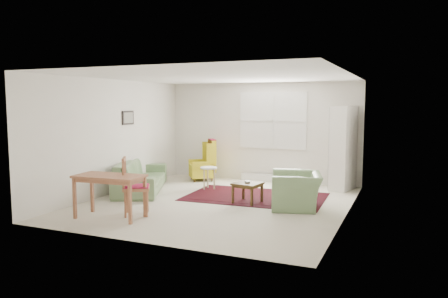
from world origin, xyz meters
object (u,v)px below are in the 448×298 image
at_px(coffee_table, 247,193).
at_px(cabinet, 343,148).
at_px(desk, 110,197).
at_px(wingback_chair, 202,160).
at_px(armchair, 296,187).
at_px(sofa, 141,170).
at_px(stool, 209,178).
at_px(desk_chair, 136,186).

height_order(coffee_table, cabinet, cabinet).
bearing_deg(cabinet, desk, -116.22).
relative_size(wingback_chair, coffee_table, 2.10).
xyz_separation_m(armchair, desk, (-2.79, -1.98, -0.03)).
bearing_deg(desk, coffee_table, 47.79).
height_order(armchair, wingback_chair, wingback_chair).
xyz_separation_m(sofa, cabinet, (4.20, 1.92, 0.49)).
bearing_deg(coffee_table, sofa, 174.88).
relative_size(armchair, desk, 0.88).
height_order(sofa, wingback_chair, wingback_chair).
bearing_deg(armchair, stool, -129.04).
xyz_separation_m(stool, desk_chair, (-0.19, -2.63, 0.26)).
bearing_deg(stool, sofa, -150.88).
bearing_deg(armchair, sofa, -109.49).
distance_m(sofa, wingback_chair, 1.86).
height_order(desk, desk_chair, desk_chair).
height_order(stool, desk, desk).
bearing_deg(desk_chair, armchair, -87.84).
relative_size(armchair, wingback_chair, 0.98).
relative_size(cabinet, desk_chair, 1.85).
distance_m(desk, desk_chair, 0.49).
xyz_separation_m(sofa, wingback_chair, (0.68, 1.73, 0.07)).
bearing_deg(coffee_table, desk_chair, -132.36).
bearing_deg(wingback_chair, armchair, 19.70).
distance_m(wingback_chair, cabinet, 3.55).
distance_m(armchair, desk, 3.42).
bearing_deg(desk_chair, stool, -35.12).
xyz_separation_m(armchair, stool, (-2.30, 1.00, -0.14)).
height_order(coffee_table, desk_chair, desk_chair).
bearing_deg(armchair, desk_chair, -72.29).
relative_size(armchair, desk_chair, 1.01).
distance_m(stool, desk_chair, 2.65).
bearing_deg(cabinet, wingback_chair, -164.20).
xyz_separation_m(wingback_chair, cabinet, (3.52, 0.19, 0.43)).
bearing_deg(sofa, desk, 176.65).
bearing_deg(desk, stool, 80.57).
relative_size(desk, desk_chair, 1.15).
xyz_separation_m(wingback_chair, desk_chair, (0.47, -3.61, -0.02)).
xyz_separation_m(armchair, desk_chair, (-2.49, -1.63, 0.11)).
relative_size(coffee_table, stool, 0.97).
bearing_deg(armchair, coffee_table, -106.42).
height_order(armchair, desk, armchair).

